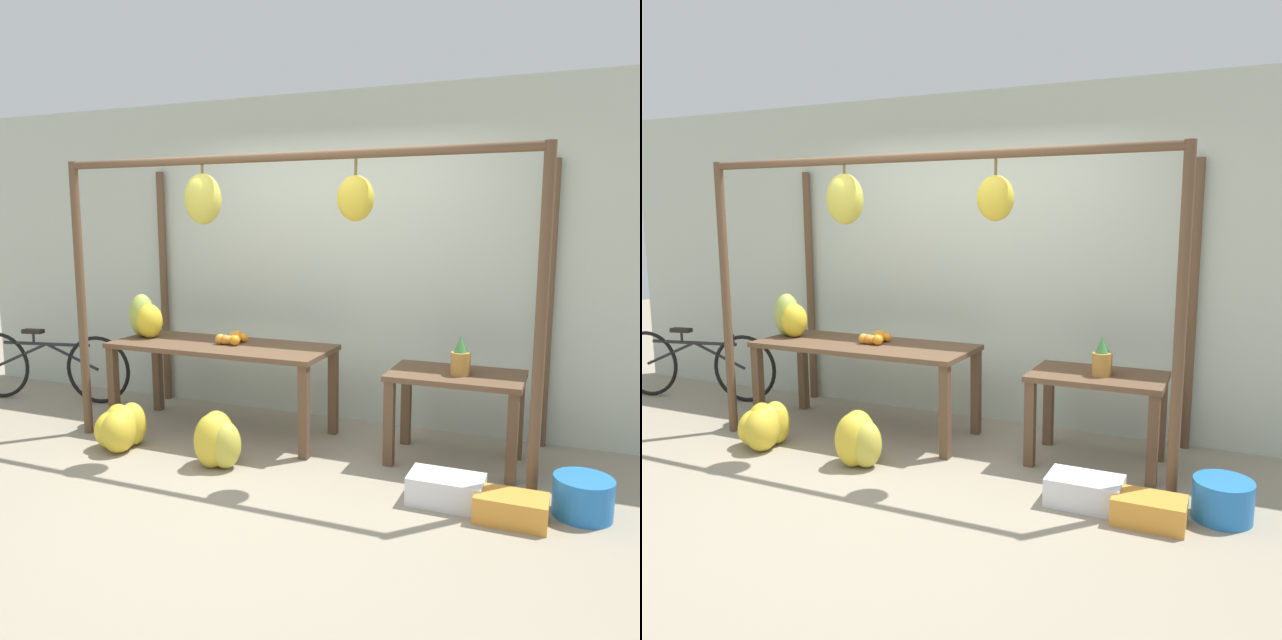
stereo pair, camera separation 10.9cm
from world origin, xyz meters
TOP-DOWN VIEW (x-y plane):
  - ground_plane at (0.00, 0.00)m, footprint 20.00×20.00m
  - shop_wall_back at (0.00, 1.58)m, footprint 8.00×0.08m
  - stall_awning at (-0.05, 0.65)m, footprint 3.56×1.25m
  - display_table_main at (-0.73, 0.85)m, footprint 1.84×0.69m
  - display_table_side at (1.17, 0.90)m, footprint 0.94×0.58m
  - banana_pile_on_table at (-1.49, 0.86)m, footprint 0.34×0.30m
  - orange_pile at (-0.65, 0.90)m, footprint 0.22×0.25m
  - pineapple_cluster at (1.20, 0.90)m, footprint 0.14×0.20m
  - banana_pile_ground_left at (-1.25, 0.21)m, footprint 0.38×0.42m
  - banana_pile_ground_right at (-0.37, 0.18)m, footprint 0.42×0.42m
  - fruit_crate_white at (1.25, 0.20)m, footprint 0.46×0.28m
  - blue_bucket at (2.04, 0.34)m, footprint 0.34×0.34m
  - parked_bicycle at (-2.78, 1.00)m, footprint 1.69×0.38m
  - fruit_crate_purple at (1.65, 0.11)m, footprint 0.41×0.25m

SIDE VIEW (x-z plane):
  - ground_plane at x=0.00m, z-range 0.00..0.00m
  - fruit_crate_purple at x=1.65m, z-range 0.00..0.16m
  - fruit_crate_white at x=1.25m, z-range 0.00..0.18m
  - blue_bucket at x=2.04m, z-range 0.00..0.24m
  - banana_pile_ground_left at x=-1.25m, z-range -0.01..0.33m
  - banana_pile_ground_right at x=-0.37m, z-range -0.01..0.39m
  - parked_bicycle at x=-2.78m, z-range -0.01..0.70m
  - display_table_side at x=1.17m, z-range 0.19..0.86m
  - display_table_main at x=-0.73m, z-range 0.27..1.02m
  - pineapple_cluster at x=1.20m, z-range 0.64..0.92m
  - orange_pile at x=-0.65m, z-range 0.74..0.83m
  - banana_pile_on_table at x=-1.49m, z-range 0.73..1.10m
  - shop_wall_back at x=0.00m, z-range 0.00..2.80m
  - stall_awning at x=-0.05m, z-range 0.47..2.66m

